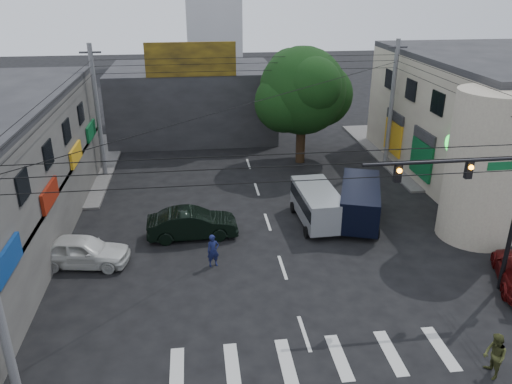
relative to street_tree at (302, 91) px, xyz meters
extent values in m
plane|color=black|center=(-4.00, -17.00, -5.47)|extent=(160.00, 160.00, 0.00)
cube|color=#514F4C|center=(-22.00, 1.00, -5.40)|extent=(16.00, 16.00, 0.15)
cube|color=#514F4C|center=(14.00, 1.00, -5.40)|extent=(16.00, 16.00, 0.15)
cube|color=gray|center=(14.00, -4.00, -1.47)|extent=(14.00, 18.00, 8.00)
cylinder|color=gray|center=(7.00, -13.00, -1.47)|extent=(4.00, 4.00, 8.00)
cube|color=#232326|center=(-8.00, 9.00, -2.47)|extent=(14.00, 10.00, 6.00)
cube|color=olive|center=(-8.00, 4.10, 1.83)|extent=(7.00, 0.30, 2.60)
cylinder|color=black|center=(0.00, 0.00, -3.27)|extent=(0.70, 0.70, 4.40)
sphere|color=black|center=(0.00, 0.00, 0.03)|extent=(6.40, 6.40, 6.40)
cylinder|color=black|center=(2.00, -18.00, 0.83)|extent=(7.00, 0.14, 0.14)
cube|color=black|center=(3.00, -18.00, 0.43)|extent=(0.28, 0.22, 0.75)
cube|color=black|center=(0.00, -18.00, 0.43)|extent=(0.28, 0.22, 0.75)
sphere|color=orange|center=(3.00, -18.14, 0.58)|extent=(0.20, 0.20, 0.20)
sphere|color=orange|center=(0.00, -18.14, 0.58)|extent=(0.20, 0.20, 0.20)
cube|color=#0B5327|center=(4.50, -18.00, 0.53)|extent=(1.40, 0.06, 0.35)
cylinder|color=#59595B|center=(-14.50, -1.00, -0.87)|extent=(0.32, 0.32, 9.20)
cylinder|color=#59595B|center=(6.50, -1.00, -0.87)|extent=(0.32, 0.32, 9.20)
imported|color=black|center=(-8.32, -11.26, -4.67)|extent=(2.03, 4.97, 1.60)
imported|color=silver|center=(-13.68, -13.51, -4.70)|extent=(3.27, 5.11, 1.54)
imported|color=#131842|center=(-7.34, -14.39, -4.64)|extent=(0.82, 0.72, 1.67)
imported|color=#3A3E1C|center=(2.09, -23.07, -4.60)|extent=(0.95, 0.79, 1.75)
camera|label=1|loc=(-7.92, -35.67, 7.51)|focal=35.00mm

